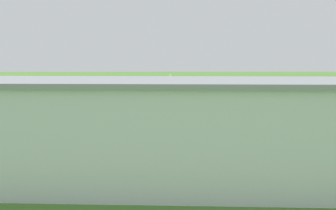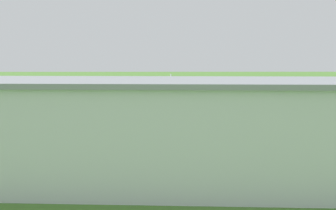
{
  "view_description": "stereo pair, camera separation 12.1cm",
  "coord_description": "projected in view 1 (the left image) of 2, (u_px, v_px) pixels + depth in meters",
  "views": [
    {
      "loc": [
        0.4,
        62.85,
        9.05
      ],
      "look_at": [
        -0.34,
        11.13,
        3.37
      ],
      "focal_mm": 47.47,
      "sensor_mm": 36.0,
      "label": 1
    },
    {
      "loc": [
        0.27,
        62.85,
        9.05
      ],
      "look_at": [
        -0.34,
        11.13,
        3.37
      ],
      "focal_mm": 47.47,
      "sensor_mm": 36.0,
      "label": 2
    }
  ],
  "objects": [
    {
      "name": "hangar",
      "position": [
        157.0,
        131.0,
        31.62
      ],
      "size": [
        40.52,
        12.97,
        7.43
      ],
      "color": "silver",
      "rests_on": "ground_plane"
    },
    {
      "name": "ground_plane",
      "position": [
        165.0,
        120.0,
        63.46
      ],
      "size": [
        400.0,
        400.0,
        0.0
      ],
      "primitive_type": "plane",
      "color": "#47752D"
    },
    {
      "name": "biplane",
      "position": [
        173.0,
        87.0,
        60.08
      ],
      "size": [
        8.6,
        7.03,
        3.41
      ],
      "color": "silver"
    }
  ]
}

